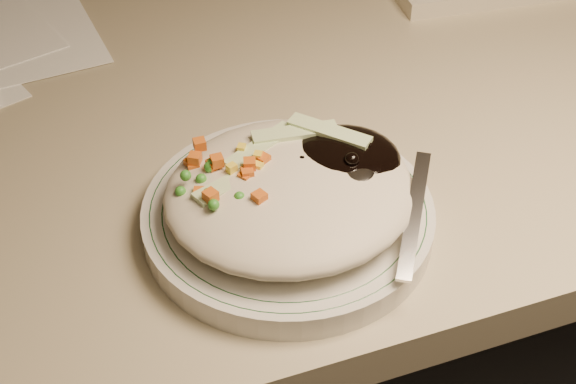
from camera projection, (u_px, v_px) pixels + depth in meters
name	position (u px, v px, depth m)	size (l,w,h in m)	color
desk	(293.00, 211.00, 0.94)	(1.40, 0.70, 0.74)	gray
plate	(288.00, 217.00, 0.63)	(0.23, 0.23, 0.02)	silver
plate_rim	(288.00, 207.00, 0.62)	(0.22, 0.22, 0.00)	#144723
meal	(294.00, 186.00, 0.61)	(0.21, 0.19, 0.05)	#C1B79C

